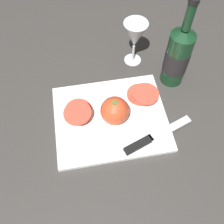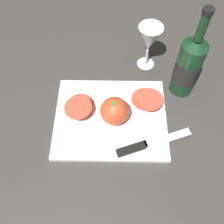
# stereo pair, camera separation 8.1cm
# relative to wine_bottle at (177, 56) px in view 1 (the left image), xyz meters

# --- Properties ---
(ground_plane) EXTENTS (3.00, 3.00, 0.00)m
(ground_plane) POSITION_rel_wine_bottle_xyz_m (-0.24, -0.13, -0.11)
(ground_plane) COLOR #383533
(cutting_board) EXTENTS (0.36, 0.30, 0.01)m
(cutting_board) POSITION_rel_wine_bottle_xyz_m (-0.24, -0.13, -0.11)
(cutting_board) COLOR white
(cutting_board) RESTS_ON ground_plane
(wine_bottle) EXTENTS (0.08, 0.08, 0.32)m
(wine_bottle) POSITION_rel_wine_bottle_xyz_m (0.00, 0.00, 0.00)
(wine_bottle) COLOR #14381E
(wine_bottle) RESTS_ON ground_plane
(wine_glass) EXTENTS (0.08, 0.08, 0.17)m
(wine_glass) POSITION_rel_wine_bottle_xyz_m (-0.12, 0.11, 0.00)
(wine_glass) COLOR silver
(wine_glass) RESTS_ON ground_plane
(whole_tomato) EXTENTS (0.09, 0.09, 0.09)m
(whole_tomato) POSITION_rel_wine_bottle_xyz_m (-0.23, -0.13, -0.05)
(whole_tomato) COLOR #DB4C28
(whole_tomato) RESTS_ON cutting_board
(knife) EXTENTS (0.23, 0.10, 0.01)m
(knife) POSITION_rel_wine_bottle_xyz_m (-0.15, -0.23, -0.09)
(knife) COLOR silver
(knife) RESTS_ON cutting_board
(tomato_slice_stack_near) EXTENTS (0.10, 0.10, 0.03)m
(tomato_slice_stack_near) POSITION_rel_wine_bottle_xyz_m (-0.12, -0.07, -0.08)
(tomato_slice_stack_near) COLOR #DB4C38
(tomato_slice_stack_near) RESTS_ON cutting_board
(tomato_slice_stack_far) EXTENTS (0.09, 0.12, 0.04)m
(tomato_slice_stack_far) POSITION_rel_wine_bottle_xyz_m (-0.34, -0.10, -0.08)
(tomato_slice_stack_far) COLOR #DB4C38
(tomato_slice_stack_far) RESTS_ON cutting_board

